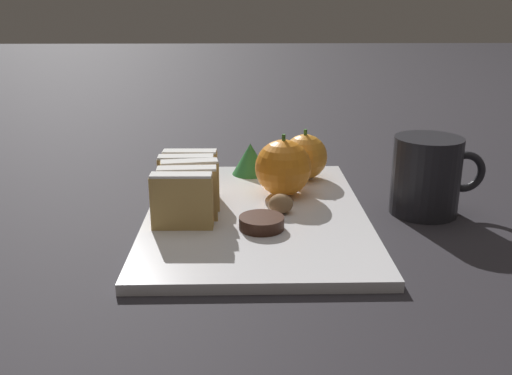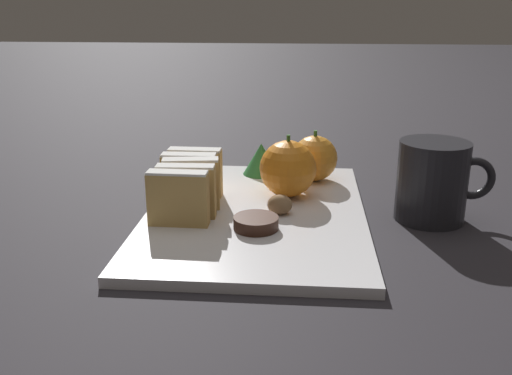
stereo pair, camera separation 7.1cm
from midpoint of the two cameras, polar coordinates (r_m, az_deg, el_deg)
name	(u,v)px [view 2 (the right image)]	position (r m, az deg, el deg)	size (l,w,h in m)	color
ground_plane	(256,219)	(0.73, 2.81, -3.19)	(6.00, 6.00, 0.00)	#28262B
serving_platter	(256,214)	(0.72, 2.82, -2.75)	(0.27, 0.39, 0.01)	white
stollen_slice_front	(178,198)	(0.67, -4.78, -1.14)	(0.07, 0.02, 0.07)	tan
stollen_slice_second	(186,191)	(0.69, -4.10, -0.43)	(0.07, 0.02, 0.07)	tan
stollen_slice_third	(191,185)	(0.71, -3.75, 0.25)	(0.07, 0.03, 0.07)	tan
stollen_slice_fourth	(189,178)	(0.74, -3.95, 0.89)	(0.07, 0.02, 0.07)	tan
stollen_slice_fifth	(195,172)	(0.77, -3.46, 1.48)	(0.07, 0.02, 0.07)	tan
orange_near	(288,169)	(0.77, 5.87, 1.85)	(0.08, 0.08, 0.08)	orange
orange_far	(315,158)	(0.84, 8.31, 2.88)	(0.07, 0.07, 0.07)	orange
walnut	(280,205)	(0.71, 5.30, -1.76)	(0.03, 0.02, 0.02)	#8E6B47
chocolate_cookie	(256,223)	(0.66, 3.08, -3.61)	(0.05, 0.05, 0.01)	#381E14
evergreen_sprig	(261,159)	(0.86, 2.89, 2.86)	(0.06, 0.06, 0.05)	#2D7538
coffee_mug	(433,181)	(0.75, 19.95, 0.55)	(0.12, 0.09, 0.10)	#232328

